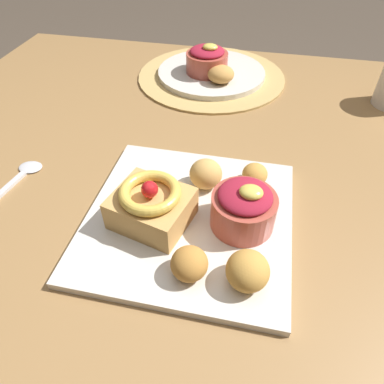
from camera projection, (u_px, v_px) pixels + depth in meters
The scene contains 14 objects.
ground_plane at pixel (211, 333), 1.13m from camera, with size 8.00×8.00×0.00m, color brown.
dining_table at pixel (222, 192), 0.70m from camera, with size 1.27×0.93×0.73m.
woven_placemat at pixel (211, 76), 0.84m from camera, with size 0.35×0.35×0.01m, color tan.
front_plate at pixel (189, 218), 0.50m from camera, with size 0.29×0.29×0.01m, color silver.
cake_slice at pixel (151, 205), 0.48m from camera, with size 0.12×0.11×0.07m.
berry_ramekin at pixel (244, 207), 0.47m from camera, with size 0.09×0.09×0.07m.
fritter_front at pixel (206, 174), 0.53m from camera, with size 0.05×0.05×0.05m, color tan.
fritter_middle at pixel (189, 264), 0.42m from camera, with size 0.05×0.05×0.04m, color #BC7F38.
fritter_back at pixel (248, 271), 0.41m from camera, with size 0.05×0.05×0.04m, color gold.
fritter_extra at pixel (255, 174), 0.54m from camera, with size 0.04×0.04×0.03m, color gold.
back_plate at pixel (211, 73), 0.84m from camera, with size 0.25×0.25×0.01m, color silver.
back_ramekin at pixel (207, 60), 0.81m from camera, with size 0.10×0.10×0.07m.
back_pastry at pixel (221, 74), 0.78m from camera, with size 0.06×0.06×0.04m, color #C68E47.
spoon at pixel (19, 177), 0.58m from camera, with size 0.04×0.13×0.00m.
Camera 1 is at (0.05, -0.51, 1.11)m, focal length 32.88 mm.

